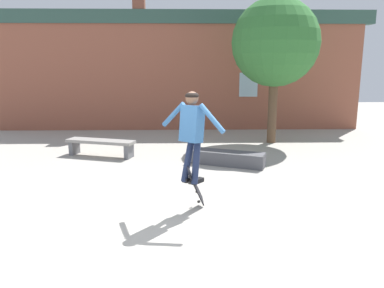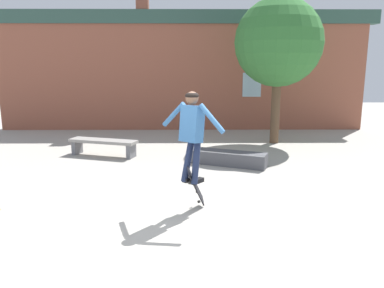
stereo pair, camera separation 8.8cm
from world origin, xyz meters
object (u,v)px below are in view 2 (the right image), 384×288
object	(u,v)px
skate_ledge	(229,158)
skater	(192,129)
tree_right	(278,43)
park_bench	(103,144)
skateboard_flipping	(196,187)

from	to	relation	value
skate_ledge	skater	distance (m)	3.40
tree_right	skater	size ratio (longest dim) A/B	2.97
park_bench	tree_right	bearing A→B (deg)	36.30
tree_right	skater	world-z (taller)	tree_right
park_bench	skater	size ratio (longest dim) A/B	1.30
skater	park_bench	bearing A→B (deg)	69.99
skate_ledge	skateboard_flipping	bearing A→B (deg)	-83.68
tree_right	park_bench	xyz separation A→B (m)	(-5.09, -1.74, -2.78)
tree_right	skateboard_flipping	xyz separation A→B (m)	(-2.63, -5.72, -2.70)
skate_ledge	tree_right	bearing A→B (deg)	80.68
park_bench	skate_ledge	bearing A→B (deg)	-0.09
tree_right	skateboard_flipping	size ratio (longest dim) A/B	5.71
skate_ledge	skateboard_flipping	xyz separation A→B (m)	(-0.87, -2.93, 0.23)
skater	skate_ledge	bearing A→B (deg)	22.30
tree_right	skater	bearing A→B (deg)	-114.89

